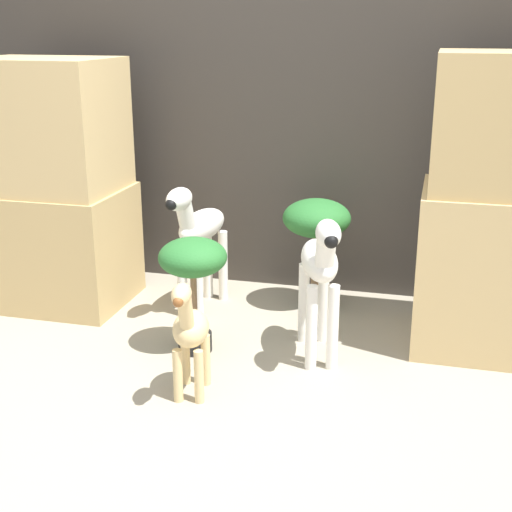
{
  "coord_description": "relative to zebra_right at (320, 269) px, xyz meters",
  "views": [
    {
      "loc": [
        0.84,
        -2.33,
        1.48
      ],
      "look_at": [
        0.0,
        0.88,
        0.39
      ],
      "focal_mm": 50.0,
      "sensor_mm": 36.0,
      "label": 1
    }
  ],
  "objects": [
    {
      "name": "rock_pillar_right",
      "position": [
        0.79,
        0.36,
        0.22
      ],
      "size": [
        0.76,
        0.59,
        1.36
      ],
      "color": "tan",
      "rests_on": "ground_plane"
    },
    {
      "name": "zebra_left",
      "position": [
        -0.72,
        0.41,
        0.0
      ],
      "size": [
        0.22,
        0.56,
        0.71
      ],
      "color": "white",
      "rests_on": "ground_plane"
    },
    {
      "name": "potted_palm_back",
      "position": [
        -0.58,
        -0.07,
        -0.02
      ],
      "size": [
        0.31,
        0.31,
        0.55
      ],
      "color": "black",
      "rests_on": "ground_plane"
    },
    {
      "name": "rock_pillar_left",
      "position": [
        -1.51,
        0.36,
        0.2
      ],
      "size": [
        0.76,
        0.59,
        1.31
      ],
      "color": "tan",
      "rests_on": "ground_plane"
    },
    {
      "name": "potted_palm_front",
      "position": [
        -0.13,
        0.6,
        0.02
      ],
      "size": [
        0.36,
        0.36,
        0.6
      ],
      "color": "black",
      "rests_on": "ground_plane"
    },
    {
      "name": "wall_back",
      "position": [
        -0.36,
        0.94,
        0.66
      ],
      "size": [
        6.4,
        0.08,
        2.2
      ],
      "color": "#38332D",
      "rests_on": "ground_plane"
    },
    {
      "name": "giraffe_figurine",
      "position": [
        -0.45,
        -0.48,
        -0.14
      ],
      "size": [
        0.18,
        0.35,
        0.54
      ],
      "color": "#E0C184",
      "rests_on": "ground_plane"
    },
    {
      "name": "zebra_right",
      "position": [
        0.0,
        0.0,
        0.0
      ],
      "size": [
        0.29,
        0.55,
        0.71
      ],
      "color": "white",
      "rests_on": "ground_plane"
    },
    {
      "name": "ground_plane",
      "position": [
        -0.36,
        -0.63,
        -0.44
      ],
      "size": [
        14.0,
        14.0,
        0.0
      ],
      "primitive_type": "plane",
      "color": "#9E937F"
    }
  ]
}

